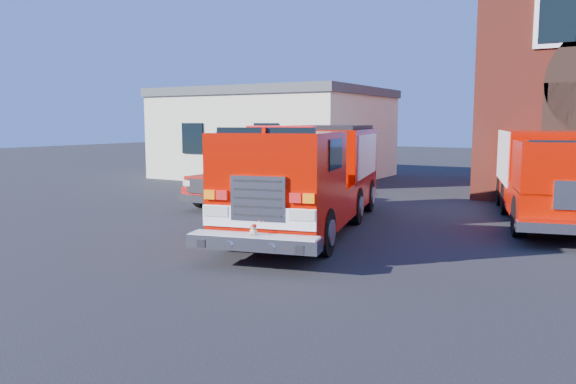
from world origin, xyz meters
The scene contains 5 objects.
ground centered at (0.00, 0.00, 0.00)m, with size 100.00×100.00×0.00m, color black.
side_building centered at (-9.00, 13.00, 2.20)m, with size 10.20×8.20×4.35m.
fire_engine centered at (-0.90, 1.54, 1.38)m, with size 4.39×8.99×2.67m.
pickup_truck centered at (-4.64, 4.60, 0.84)m, with size 2.11×5.51×1.79m.
secondary_truck centered at (4.29, 5.85, 1.35)m, with size 4.09×7.99×2.48m.
Camera 1 is at (5.82, -11.19, 2.75)m, focal length 35.00 mm.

